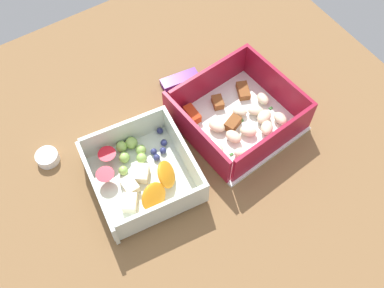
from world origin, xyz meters
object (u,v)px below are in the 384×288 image
object	(u,v)px
fruit_bowl	(140,174)
paper_cup_liner	(47,157)
candy_bar	(180,80)
pasta_container	(238,116)

from	to	relation	value
fruit_bowl	paper_cup_liner	xyz separation A→B (cm)	(-10.97, 11.32, -1.16)
fruit_bowl	candy_bar	size ratio (longest dim) A/B	2.51
paper_cup_liner	fruit_bowl	bearing A→B (deg)	-45.90
pasta_container	fruit_bowl	xyz separation A→B (cm)	(-19.08, -0.51, -0.15)
candy_bar	paper_cup_liner	xyz separation A→B (cm)	(-26.67, -2.31, 0.22)
pasta_container	candy_bar	distance (cm)	13.62
pasta_container	fruit_bowl	world-z (taller)	pasta_container
fruit_bowl	paper_cup_liner	size ratio (longest dim) A/B	4.83
fruit_bowl	paper_cup_liner	bearing A→B (deg)	134.10
candy_bar	paper_cup_liner	distance (cm)	26.77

